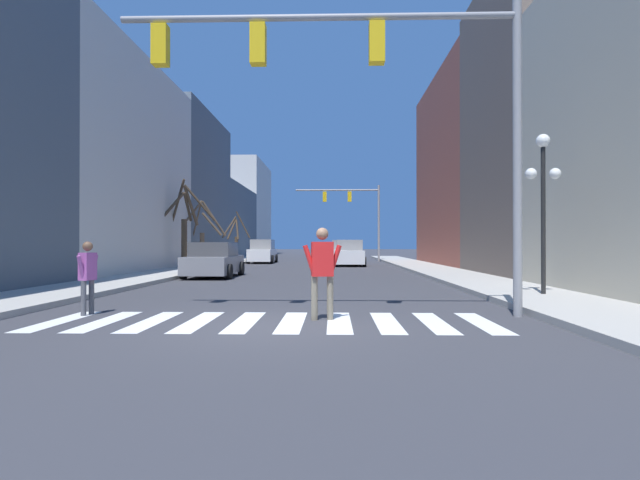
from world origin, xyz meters
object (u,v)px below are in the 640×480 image
at_px(car_parked_left_far, 349,254).
at_px(street_tree_right_mid, 236,238).
at_px(street_lamp_right_corner, 543,181).
at_px(car_parked_right_far, 214,261).
at_px(street_tree_left_mid, 203,234).
at_px(traffic_signal_near, 368,76).
at_px(car_parked_left_near, 342,251).
at_px(car_parked_right_mid, 263,252).
at_px(pedestrian_crossing_street, 322,265).
at_px(traffic_signal_far, 354,206).
at_px(pedestrian_waiting_at_curb, 88,271).
at_px(street_tree_right_near, 184,224).

height_order(car_parked_left_far, street_tree_right_mid, street_tree_right_mid).
relative_size(street_lamp_right_corner, car_parked_right_far, 0.98).
distance_m(street_tree_left_mid, street_tree_right_mid, 6.07).
bearing_deg(street_tree_right_mid, car_parked_left_far, -25.98).
relative_size(traffic_signal_near, car_parked_left_near, 1.79).
xyz_separation_m(street_lamp_right_corner, car_parked_right_mid, (-11.03, 24.41, -2.36)).
bearing_deg(pedestrian_crossing_street, street_lamp_right_corner, 23.63).
bearing_deg(street_tree_left_mid, street_tree_right_mid, 81.25).
bearing_deg(traffic_signal_far, street_tree_left_mid, -135.86).
xyz_separation_m(street_lamp_right_corner, street_tree_left_mid, (-13.97, 18.18, -1.11)).
relative_size(car_parked_right_far, street_tree_right_mid, 1.15).
xyz_separation_m(car_parked_left_near, car_parked_right_far, (-6.02, -19.75, -0.09)).
xyz_separation_m(traffic_signal_far, pedestrian_waiting_at_curb, (-6.92, -31.17, -3.70)).
xyz_separation_m(traffic_signal_near, car_parked_right_mid, (-6.11, 27.61, -4.13)).
bearing_deg(car_parked_right_far, traffic_signal_near, -152.81).
height_order(traffic_signal_far, car_parked_left_near, traffic_signal_far).
relative_size(traffic_signal_near, traffic_signal_far, 1.19).
distance_m(traffic_signal_near, street_tree_left_mid, 23.39).
distance_m(traffic_signal_near, car_parked_left_near, 31.76).
bearing_deg(pedestrian_waiting_at_curb, traffic_signal_far, -4.10).
distance_m(traffic_signal_near, traffic_signal_far, 31.20).
relative_size(traffic_signal_far, street_lamp_right_corner, 1.63).
relative_size(traffic_signal_near, street_lamp_right_corner, 1.94).
relative_size(street_lamp_right_corner, pedestrian_waiting_at_curb, 2.78).
bearing_deg(traffic_signal_near, street_tree_right_near, 117.30).
bearing_deg(car_parked_left_far, traffic_signal_near, 179.15).
relative_size(car_parked_left_near, street_tree_right_near, 0.92).
xyz_separation_m(street_lamp_right_corner, car_parked_left_near, (-4.92, 28.29, -2.37)).
height_order(pedestrian_crossing_street, street_tree_right_near, street_tree_right_near).
xyz_separation_m(pedestrian_crossing_street, pedestrian_waiting_at_curb, (-4.94, 0.55, -0.16)).
distance_m(pedestrian_waiting_at_curb, street_tree_left_mid, 21.63).
relative_size(car_parked_right_mid, pedestrian_waiting_at_curb, 2.85).
bearing_deg(pedestrian_waiting_at_curb, street_lamp_right_corner, -65.10).
relative_size(traffic_signal_far, street_tree_left_mid, 1.70).
relative_size(traffic_signal_near, car_parked_right_far, 1.90).
relative_size(car_parked_left_far, car_parked_right_far, 1.08).
bearing_deg(car_parked_left_near, pedestrian_crossing_street, 178.34).
bearing_deg(street_tree_right_near, car_parked_left_near, 56.17).
height_order(car_parked_right_mid, pedestrian_crossing_street, pedestrian_crossing_street).
relative_size(street_tree_right_near, street_tree_right_mid, 1.32).
bearing_deg(street_lamp_right_corner, pedestrian_waiting_at_curb, -163.52).
bearing_deg(car_parked_left_near, street_tree_right_mid, 116.90).
distance_m(street_lamp_right_corner, car_parked_left_far, 20.69).
height_order(street_lamp_right_corner, street_tree_left_mid, street_lamp_right_corner).
xyz_separation_m(traffic_signal_near, street_tree_right_mid, (-8.13, 27.37, -3.07)).
distance_m(pedestrian_crossing_street, street_tree_left_mid, 23.39).
xyz_separation_m(street_tree_right_near, street_tree_left_mid, (0.14, 3.58, -0.54)).
xyz_separation_m(traffic_signal_far, street_tree_right_near, (-10.24, -13.38, -2.00)).
xyz_separation_m(street_lamp_right_corner, car_parked_left_far, (-4.57, 20.04, -2.38)).
bearing_deg(car_parked_right_mid, street_tree_right_near, 162.61).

